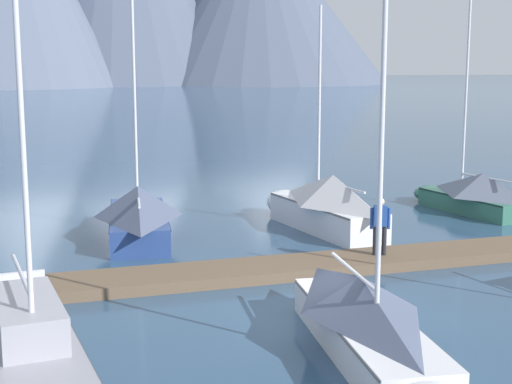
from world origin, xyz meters
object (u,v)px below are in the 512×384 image
sailboat_far_berth (324,203)px  sailboat_end_of_dock (474,193)px  sailboat_mid_dock_starboard (368,321)px  sailboat_second_berth (32,356)px  person_on_dock (380,223)px  sailboat_mid_dock_port (138,212)px

sailboat_far_berth → sailboat_end_of_dock: size_ratio=0.93×
sailboat_mid_dock_starboard → sailboat_far_berth: sailboat_mid_dock_starboard is taller
sailboat_second_berth → person_on_dock: size_ratio=4.65×
sailboat_second_berth → sailboat_mid_dock_port: (3.31, 11.48, 0.28)m
person_on_dock → sailboat_far_berth: bearing=88.8°
sailboat_far_berth → sailboat_end_of_dock: bearing=11.8°
sailboat_mid_dock_port → sailboat_mid_dock_starboard: sailboat_mid_dock_port is taller
sailboat_second_berth → sailboat_far_berth: size_ratio=1.01×
sailboat_second_berth → sailboat_far_berth: sailboat_second_berth is taller
sailboat_mid_dock_port → sailboat_far_berth: (6.43, -0.76, 0.10)m
sailboat_end_of_dock → person_on_dock: 9.38m
sailboat_far_berth → sailboat_end_of_dock: (6.88, 1.44, -0.20)m
sailboat_mid_dock_starboard → sailboat_second_berth: bearing=176.8°
sailboat_second_berth → sailboat_end_of_dock: (16.62, 12.17, 0.19)m
sailboat_mid_dock_starboard → person_on_dock: (3.19, 6.28, 0.53)m
sailboat_end_of_dock → sailboat_second_berth: bearing=-143.8°
sailboat_mid_dock_port → sailboat_end_of_dock: size_ratio=1.04×
sailboat_second_berth → sailboat_end_of_dock: bearing=36.2°
sailboat_mid_dock_port → sailboat_far_berth: 6.48m
sailboat_mid_dock_port → sailboat_end_of_dock: sailboat_mid_dock_port is taller
sailboat_second_berth → sailboat_far_berth: bearing=47.7°
sailboat_mid_dock_port → sailboat_mid_dock_starboard: 12.25m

